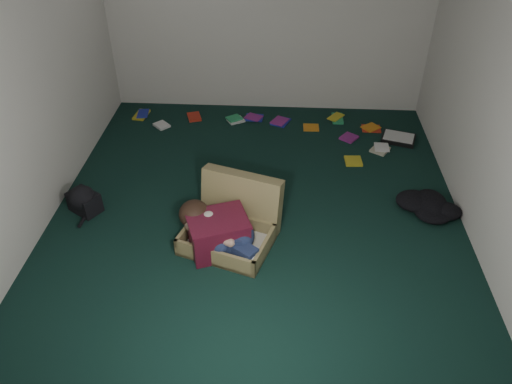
# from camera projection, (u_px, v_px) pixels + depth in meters

# --- Properties ---
(floor) EXTENTS (4.50, 4.50, 0.00)m
(floor) POSITION_uv_depth(u_px,v_px,m) (257.00, 211.00, 4.97)
(floor) COLOR black
(floor) RESTS_ON ground
(wall_back) EXTENTS (4.50, 0.00, 4.50)m
(wall_back) POSITION_uv_depth(u_px,v_px,m) (268.00, 9.00, 5.98)
(wall_back) COLOR white
(wall_back) RESTS_ON ground
(wall_front) EXTENTS (4.50, 0.00, 4.50)m
(wall_front) POSITION_uv_depth(u_px,v_px,m) (230.00, 297.00, 2.39)
(wall_front) COLOR white
(wall_front) RESTS_ON ground
(wall_left) EXTENTS (0.00, 4.50, 4.50)m
(wall_left) POSITION_uv_depth(u_px,v_px,m) (25.00, 85.00, 4.28)
(wall_left) COLOR white
(wall_left) RESTS_ON ground
(wall_right) EXTENTS (0.00, 4.50, 4.50)m
(wall_right) POSITION_uv_depth(u_px,v_px,m) (500.00, 97.00, 4.09)
(wall_right) COLOR white
(wall_right) RESTS_ON ground
(suitcase) EXTENTS (0.96, 0.95, 0.57)m
(suitcase) POSITION_uv_depth(u_px,v_px,m) (233.00, 222.00, 4.57)
(suitcase) COLOR #948451
(suitcase) RESTS_ON floor
(person) EXTENTS (0.77, 0.58, 0.35)m
(person) POSITION_uv_depth(u_px,v_px,m) (219.00, 230.00, 4.42)
(person) COLOR silver
(person) RESTS_ON suitcase
(maroon_bin) EXTENTS (0.63, 0.56, 0.36)m
(maroon_bin) POSITION_uv_depth(u_px,v_px,m) (218.00, 234.00, 4.43)
(maroon_bin) COLOR #541123
(maroon_bin) RESTS_ON floor
(backpack) EXTENTS (0.48, 0.45, 0.22)m
(backpack) POSITION_uv_depth(u_px,v_px,m) (84.00, 201.00, 4.91)
(backpack) COLOR black
(backpack) RESTS_ON floor
(clothing_pile) EXTENTS (0.49, 0.42, 0.14)m
(clothing_pile) POSITION_uv_depth(u_px,v_px,m) (429.00, 205.00, 4.93)
(clothing_pile) COLOR black
(clothing_pile) RESTS_ON floor
(paper_tray) EXTENTS (0.46, 0.39, 0.05)m
(paper_tray) POSITION_uv_depth(u_px,v_px,m) (398.00, 138.00, 6.04)
(paper_tray) COLOR black
(paper_tray) RESTS_ON floor
(book_scatter) EXTENTS (3.21, 1.22, 0.02)m
(book_scatter) POSITION_uv_depth(u_px,v_px,m) (279.00, 128.00, 6.28)
(book_scatter) COLOR gold
(book_scatter) RESTS_ON floor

